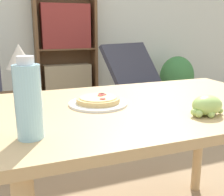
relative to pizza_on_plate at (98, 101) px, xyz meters
name	(u,v)px	position (x,y,z in m)	size (l,w,h in m)	color
wall_back	(43,8)	(0.15, 2.71, 0.54)	(8.00, 0.05, 2.60)	silver
dining_table	(149,125)	(0.22, -0.05, -0.12)	(1.24, 0.81, 0.75)	tan
pizza_on_plate	(98,101)	(0.00, 0.00, 0.00)	(0.25, 0.25, 0.04)	white
grape_bunch	(207,106)	(0.33, -0.28, 0.02)	(0.14, 0.09, 0.08)	#A8CC66
drink_bottle	(28,101)	(-0.30, -0.28, 0.10)	(0.08, 0.08, 0.24)	#A3DBEA
lounge_chair_far	(144,99)	(1.06, 1.61, -0.48)	(0.89, 0.96, 0.88)	black
bookshelf	(67,54)	(0.40, 2.56, -0.05)	(0.79, 0.24, 1.57)	brown
side_table	(25,126)	(-0.25, 1.21, -0.49)	(0.34, 0.34, 0.54)	brown
table_lamp	(19,59)	(-0.25, 1.21, 0.06)	(0.21, 0.21, 0.40)	#665B51
potted_plant_floor	(177,78)	(1.92, 2.28, -0.41)	(0.50, 0.43, 0.66)	#70665B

